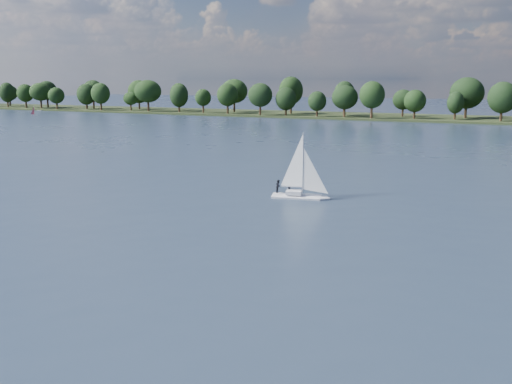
{
  "coord_description": "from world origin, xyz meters",
  "views": [
    {
      "loc": [
        37.14,
        -18.75,
        15.36
      ],
      "look_at": [
        9.76,
        39.79,
        2.5
      ],
      "focal_mm": 40.0,
      "sensor_mm": 36.0,
      "label": 1
    }
  ],
  "objects": [
    {
      "name": "ground",
      "position": [
        0.0,
        100.0,
        0.0
      ],
      "size": [
        700.0,
        700.0,
        0.0
      ],
      "primitive_type": "plane",
      "color": "#233342",
      "rests_on": "ground"
    },
    {
      "name": "far_shore",
      "position": [
        0.0,
        212.0,
        0.0
      ],
      "size": [
        660.0,
        40.0,
        1.5
      ],
      "primitive_type": "cube",
      "color": "black",
      "rests_on": "ground"
    },
    {
      "name": "sailboat",
      "position": [
        11.1,
        49.57,
        2.54
      ],
      "size": [
        7.15,
        3.3,
        9.08
      ],
      "rotation": [
        0.0,
        0.0,
        0.21
      ],
      "color": "silver",
      "rests_on": "ground"
    },
    {
      "name": "dinghy_pink",
      "position": [
        -152.36,
        162.97,
        1.01
      ],
      "size": [
        2.67,
        2.58,
        4.26
      ],
      "rotation": [
        0.0,
        0.0,
        0.75
      ],
      "color": "white",
      "rests_on": "ground"
    },
    {
      "name": "pontoon",
      "position": [
        -179.14,
        192.7,
        0.0
      ],
      "size": [
        4.31,
        2.74,
        0.5
      ],
      "primitive_type": "cube",
      "rotation": [
        0.0,
        0.0,
        -0.2
      ],
      "color": "#5A5D5F",
      "rests_on": "ground"
    },
    {
      "name": "treeline",
      "position": [
        -7.79,
        208.11,
        8.15
      ],
      "size": [
        562.85,
        74.33,
        18.11
      ],
      "color": "black",
      "rests_on": "ground"
    }
  ]
}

